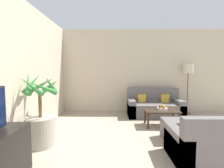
# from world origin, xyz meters

# --- Properties ---
(wall_back) EXTENTS (7.89, 0.06, 2.70)m
(wall_back) POSITION_xyz_m (0.00, 6.66, 1.35)
(wall_back) COLOR beige
(wall_back) RESTS_ON ground_plane
(potted_palm) EXTENTS (0.66, 0.73, 1.36)m
(potted_palm) POSITION_xyz_m (-2.81, 3.98, 0.42)
(potted_palm) COLOR #ADA393
(potted_palm) RESTS_ON ground_plane
(sofa_loveseat) EXTENTS (1.61, 0.82, 0.82)m
(sofa_loveseat) POSITION_xyz_m (-0.25, 6.11, 0.27)
(sofa_loveseat) COLOR #605B5B
(sofa_loveseat) RESTS_ON ground_plane
(floor_lamp) EXTENTS (0.31, 0.31, 1.57)m
(floor_lamp) POSITION_xyz_m (0.84, 6.37, 1.33)
(floor_lamp) COLOR brown
(floor_lamp) RESTS_ON ground_plane
(coffee_table) EXTENTS (0.82, 0.52, 0.40)m
(coffee_table) POSITION_xyz_m (-0.30, 5.13, 0.34)
(coffee_table) COLOR #38281E
(coffee_table) RESTS_ON ground_plane
(fruit_bowl) EXTENTS (0.26, 0.26, 0.05)m
(fruit_bowl) POSITION_xyz_m (-0.27, 5.18, 0.43)
(fruit_bowl) COLOR beige
(fruit_bowl) RESTS_ON coffee_table
(apple_red) EXTENTS (0.07, 0.07, 0.07)m
(apple_red) POSITION_xyz_m (-0.34, 5.14, 0.49)
(apple_red) COLOR red
(apple_red) RESTS_ON fruit_bowl
(apple_green) EXTENTS (0.08, 0.08, 0.08)m
(apple_green) POSITION_xyz_m (-0.26, 5.18, 0.49)
(apple_green) COLOR olive
(apple_green) RESTS_ON fruit_bowl
(orange_fruit) EXTENTS (0.07, 0.07, 0.07)m
(orange_fruit) POSITION_xyz_m (-0.25, 5.09, 0.49)
(orange_fruit) COLOR orange
(orange_fruit) RESTS_ON fruit_bowl
(armchair) EXTENTS (0.79, 0.88, 0.78)m
(armchair) POSITION_xyz_m (-0.19, 3.42, 0.25)
(armchair) COLOR #605B5B
(armchair) RESTS_ON ground_plane
(ottoman) EXTENTS (0.67, 0.47, 0.40)m
(ottoman) POSITION_xyz_m (-0.16, 4.28, 0.20)
(ottoman) COLOR #605B5B
(ottoman) RESTS_ON ground_plane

